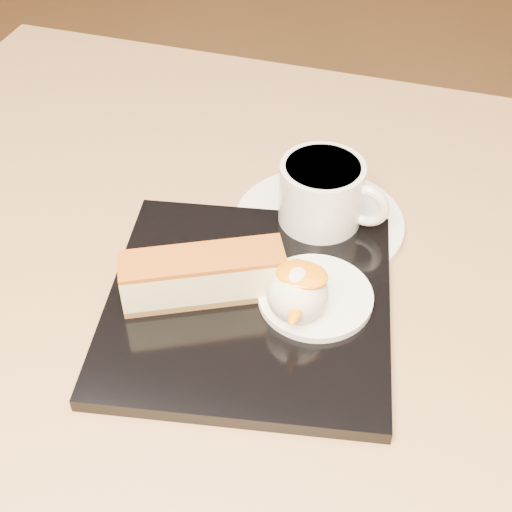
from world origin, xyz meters
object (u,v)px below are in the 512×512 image
(dessert_plate, at_px, (249,304))
(saucer, at_px, (319,224))
(table, at_px, (214,422))
(coffee_cup, at_px, (323,193))
(cheesecake, at_px, (203,276))
(ice_cream_scoop, at_px, (298,293))

(dessert_plate, height_order, saucer, dessert_plate)
(table, xyz_separation_m, saucer, (0.06, 0.12, 0.16))
(table, height_order, saucer, saucer)
(coffee_cup, bearing_deg, dessert_plate, -99.50)
(saucer, relative_size, coffee_cup, 1.55)
(cheesecake, bearing_deg, table, -89.39)
(dessert_plate, xyz_separation_m, saucer, (0.03, 0.11, -0.00))
(table, distance_m, cheesecake, 0.19)
(ice_cream_scoop, height_order, saucer, ice_cream_scoop)
(dessert_plate, height_order, coffee_cup, coffee_cup)
(cheesecake, relative_size, coffee_cup, 1.32)
(dessert_plate, xyz_separation_m, ice_cream_scoop, (0.04, -0.00, 0.03))
(ice_cream_scoop, relative_size, saucer, 0.31)
(dessert_plate, bearing_deg, ice_cream_scoop, -7.13)
(table, bearing_deg, saucer, 63.65)
(dessert_plate, height_order, cheesecake, cheesecake)
(table, bearing_deg, ice_cream_scoop, 6.40)
(ice_cream_scoop, bearing_deg, dessert_plate, 172.87)
(coffee_cup, bearing_deg, cheesecake, -113.45)
(dessert_plate, distance_m, cheesecake, 0.04)
(table, distance_m, dessert_plate, 0.16)
(coffee_cup, bearing_deg, ice_cream_scoop, -79.39)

